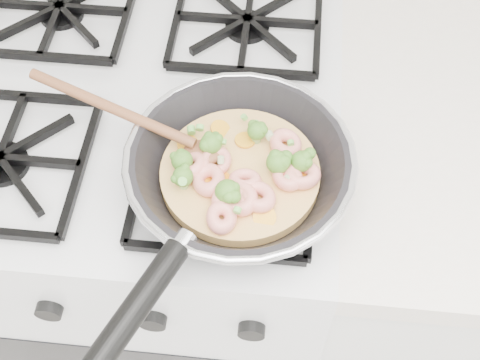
# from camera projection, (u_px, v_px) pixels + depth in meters

# --- Properties ---
(stove) EXTENTS (0.60, 0.60, 0.92)m
(stove) POSITION_uv_depth(u_px,v_px,m) (165.00, 238.00, 1.28)
(stove) COLOR white
(stove) RESTS_ON ground
(skillet) EXTENTS (0.42, 0.43, 0.08)m
(skillet) POSITION_uv_depth(u_px,v_px,m) (237.00, 172.00, 0.77)
(skillet) COLOR black
(skillet) RESTS_ON stove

